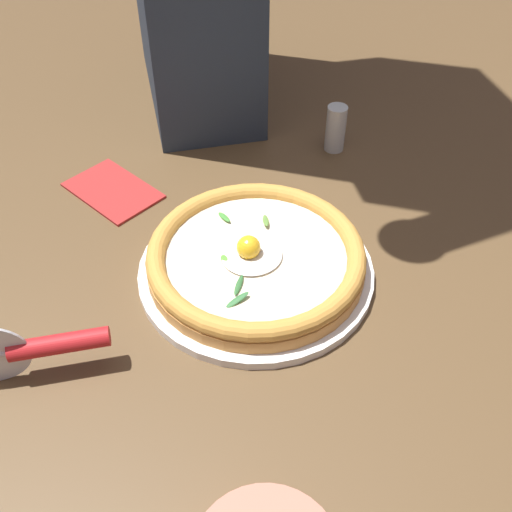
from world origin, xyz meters
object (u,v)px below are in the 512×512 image
(pizza_cutter, at_px, (37,348))
(folded_napkin, at_px, (113,189))
(pepper_shaker, at_px, (336,128))
(pizza, at_px, (256,257))

(pizza_cutter, height_order, folded_napkin, pizza_cutter)
(pizza_cutter, relative_size, pepper_shaker, 2.22)
(pizza, relative_size, folded_napkin, 1.97)
(pizza, relative_size, pizza_cutter, 1.63)
(pizza_cutter, distance_m, folded_napkin, 0.33)
(pizza_cutter, xyz_separation_m, folded_napkin, (0.12, 0.30, -0.04))
(folded_napkin, bearing_deg, pizza, -57.57)
(pizza, bearing_deg, folded_napkin, 122.43)
(pepper_shaker, bearing_deg, folded_napkin, 179.72)
(folded_napkin, xyz_separation_m, pepper_shaker, (0.36, -0.00, 0.03))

